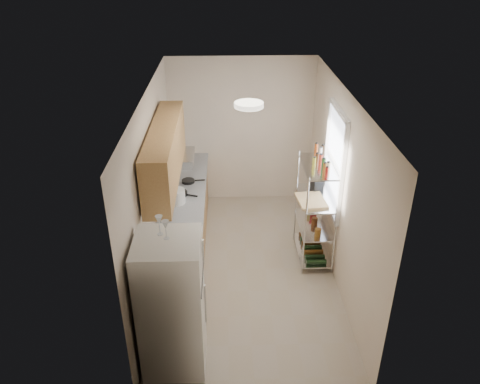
% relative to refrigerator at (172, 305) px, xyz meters
% --- Properties ---
extents(room, '(2.52, 4.42, 2.62)m').
position_rel_refrigerator_xyz_m(room, '(0.87, 1.65, 0.49)').
color(room, '#AC9E8B').
rests_on(room, ground).
extents(counter_run, '(0.63, 3.51, 0.90)m').
position_rel_refrigerator_xyz_m(counter_run, '(-0.05, 2.09, -0.36)').
color(counter_run, tan).
rests_on(counter_run, ground).
extents(upper_cabinets, '(0.33, 2.20, 0.72)m').
position_rel_refrigerator_xyz_m(upper_cabinets, '(-0.18, 1.75, 1.00)').
color(upper_cabinets, tan).
rests_on(upper_cabinets, room).
extents(range_hood, '(0.50, 0.60, 0.12)m').
position_rel_refrigerator_xyz_m(range_hood, '(-0.13, 2.55, 0.58)').
color(range_hood, '#B7BABC').
rests_on(range_hood, room).
extents(window, '(0.06, 1.00, 1.46)m').
position_rel_refrigerator_xyz_m(window, '(2.10, 2.00, 0.74)').
color(window, white).
rests_on(window, room).
extents(bakers_rack, '(0.45, 0.90, 1.73)m').
position_rel_refrigerator_xyz_m(bakers_rack, '(1.88, 1.95, 0.30)').
color(bakers_rack, silver).
rests_on(bakers_rack, ground).
extents(ceiling_dome, '(0.34, 0.34, 0.05)m').
position_rel_refrigerator_xyz_m(ceiling_dome, '(0.87, 1.35, 1.76)').
color(ceiling_dome, white).
rests_on(ceiling_dome, room).
extents(refrigerator, '(0.67, 0.67, 1.62)m').
position_rel_refrigerator_xyz_m(refrigerator, '(0.00, 0.00, 0.00)').
color(refrigerator, white).
rests_on(refrigerator, ground).
extents(wine_glass_a, '(0.08, 0.08, 0.21)m').
position_rel_refrigerator_xyz_m(wine_glass_a, '(-0.07, 0.12, 0.92)').
color(wine_glass_a, silver).
rests_on(wine_glass_a, refrigerator).
extents(wine_glass_b, '(0.07, 0.07, 0.20)m').
position_rel_refrigerator_xyz_m(wine_glass_b, '(-0.00, 0.05, 0.91)').
color(wine_glass_b, silver).
rests_on(wine_glass_b, refrigerator).
extents(rice_cooker, '(0.25, 0.25, 0.21)m').
position_rel_refrigerator_xyz_m(rice_cooker, '(-0.12, 2.06, 0.19)').
color(rice_cooker, silver).
rests_on(rice_cooker, counter_run).
extents(frying_pan_large, '(0.34, 0.34, 0.05)m').
position_rel_refrigerator_xyz_m(frying_pan_large, '(-0.12, 2.29, 0.11)').
color(frying_pan_large, black).
rests_on(frying_pan_large, counter_run).
extents(frying_pan_small, '(0.22, 0.22, 0.04)m').
position_rel_refrigerator_xyz_m(frying_pan_small, '(0.00, 2.71, 0.11)').
color(frying_pan_small, black).
rests_on(frying_pan_small, counter_run).
extents(cutting_board, '(0.42, 0.52, 0.03)m').
position_rel_refrigerator_xyz_m(cutting_board, '(1.78, 1.83, 0.22)').
color(cutting_board, tan).
rests_on(cutting_board, bakers_rack).
extents(espresso_machine, '(0.19, 0.25, 0.26)m').
position_rel_refrigerator_xyz_m(espresso_machine, '(1.91, 2.19, 0.33)').
color(espresso_machine, black).
rests_on(espresso_machine, bakers_rack).
extents(storage_bag, '(0.12, 0.15, 0.16)m').
position_rel_refrigerator_xyz_m(storage_bag, '(1.90, 2.28, -0.17)').
color(storage_bag, '#AC1517').
rests_on(storage_bag, bakers_rack).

